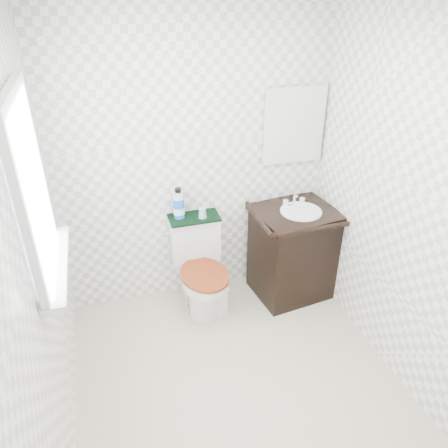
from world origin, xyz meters
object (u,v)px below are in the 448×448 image
vanity (293,251)px  trash_bin (215,299)px  mouthwash_bottle (179,204)px  cup (202,213)px  toilet (199,270)px

vanity → trash_bin: bearing=-172.1°
vanity → trash_bin: size_ratio=3.31×
mouthwash_bottle → cup: (0.18, -0.06, -0.08)m
toilet → trash_bin: size_ratio=2.80×
mouthwash_bottle → vanity: bearing=-12.8°
vanity → mouthwash_bottle: mouthwash_bottle is taller
toilet → mouthwash_bottle: (-0.12, 0.15, 0.57)m
toilet → cup: size_ratio=9.43×
trash_bin → cup: 0.74m
mouthwash_bottle → trash_bin: bearing=-56.4°
mouthwash_bottle → cup: bearing=-18.2°
cup → mouthwash_bottle: bearing=161.8°
toilet → trash_bin: 0.28m
mouthwash_bottle → cup: mouthwash_bottle is taller
toilet → cup: cup is taller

